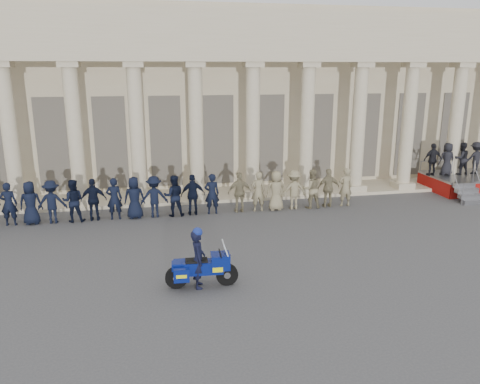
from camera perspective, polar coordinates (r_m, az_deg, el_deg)
name	(u,v)px	position (r m, az deg, el deg)	size (l,w,h in m)	color
ground	(267,269)	(14.68, 3.31, -9.34)	(90.00, 90.00, 0.00)	#424245
building	(206,95)	(27.95, -4.15, 11.76)	(40.00, 12.50, 9.00)	#C1B291
officer_rank	(149,197)	(19.65, -11.07, -0.60)	(17.33, 0.66, 1.74)	black
reviewing_stand	(468,164)	(26.22, 26.05, 3.06)	(4.95, 3.87, 2.43)	gray
motorcycle	(202,268)	(13.38, -4.61, -9.17)	(2.07, 0.86, 1.33)	black
rider	(198,258)	(13.25, -5.13, -7.98)	(0.44, 0.64, 1.78)	black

